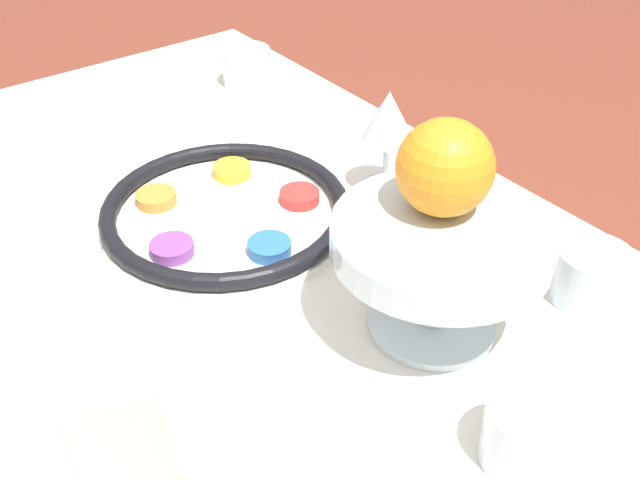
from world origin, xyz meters
TOP-DOWN VIEW (x-y plane):
  - seder_plate at (-0.11, 0.08)m, footprint 0.29×0.29m
  - wine_glass at (-0.05, 0.28)m, footprint 0.07×0.07m
  - fruit_stand at (0.17, 0.15)m, footprint 0.20×0.20m
  - orange_fruit at (0.15, 0.16)m, footprint 0.09×0.09m
  - bread_plate at (0.13, -0.17)m, footprint 0.17×0.17m
  - cup_near at (-0.42, 0.31)m, footprint 0.08×0.08m
  - cup_mid at (0.23, 0.30)m, footprint 0.08×0.08m
  - cup_far at (0.33, 0.10)m, footprint 0.08×0.08m

SIDE VIEW (x-z plane):
  - bread_plate at x=0.13m, z-range 0.72..0.74m
  - seder_plate at x=-0.11m, z-range 0.73..0.76m
  - cup_near at x=-0.42m, z-range 0.73..0.79m
  - cup_mid at x=0.23m, z-range 0.73..0.79m
  - cup_far at x=0.33m, z-range 0.73..0.79m
  - fruit_stand at x=0.17m, z-range 0.76..0.88m
  - wine_glass at x=-0.05m, z-range 0.76..0.89m
  - orange_fruit at x=0.15m, z-range 0.85..0.94m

